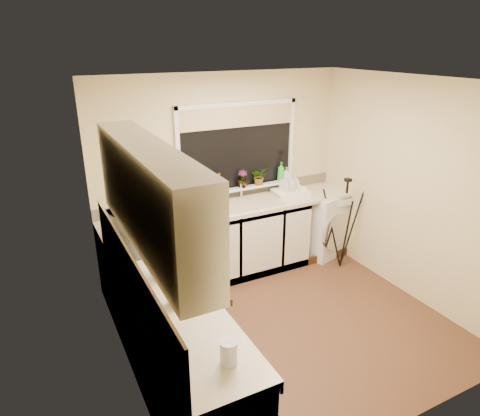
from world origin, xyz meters
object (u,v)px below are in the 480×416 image
Objects in this scene: soap_bottle_green at (281,171)px; soap_bottle_clear at (286,174)px; laptop at (187,211)px; microwave at (138,229)px; plant_b at (216,182)px; cup_back at (302,190)px; tripod at (344,224)px; plant_c at (242,179)px; glass_jug at (229,352)px; steel_jar at (172,298)px; cup_left at (175,302)px; washing_machine at (321,222)px; plant_d at (259,176)px; kettle at (164,265)px; dish_rack at (290,193)px; plant_a at (199,186)px.

soap_bottle_clear is at bearing -28.58° from soap_bottle_green.
microwave reaches higher than laptop.
plant_b is 1.18m from cup_back.
soap_bottle_clear reaches higher than cup_back.
plant_c is at bearing 144.41° from tripod.
plant_b is 1.09× the size of plant_c.
plant_c is (1.45, 2.62, 0.18)m from glass_jug.
cup_left is at bearing -77.84° from steel_jar.
tripod is 1.05m from soap_bottle_green.
plant_b is (0.48, 0.26, 0.21)m from laptop.
cup_left is at bearing 97.32° from glass_jug.
soap_bottle_green is 2.60× the size of cup_left.
washing_machine is 2.34× the size of laptop.
plant_b is 0.60m from plant_d.
kettle is 2.53m from soap_bottle_green.
soap_bottle_clear is at bearing 86.70° from dish_rack.
washing_machine is at bearing -9.16° from plant_b.
washing_machine is at bearing -23.91° from soap_bottle_clear.
glass_jug is at bearing -88.45° from kettle.
soap_bottle_green is at bearing 140.54° from washing_machine.
plant_b reaches higher than steel_jar.
laptop is at bearing -167.06° from plant_d.
plant_a is 0.93× the size of plant_b.
plant_b reaches higher than laptop.
dish_rack is at bearing 37.61° from steel_jar.
dish_rack is at bearing -91.97° from microwave.
microwave is 1.37m from plant_b.
tripod is at bearing -26.46° from plant_b.
soap_bottle_green is (1.18, 0.03, 0.01)m from plant_a.
plant_b is at bearing -179.81° from soap_bottle_green.
kettle is 2.57m from cup_back.
washing_machine is 7.80× the size of steel_jar.
kettle is 2.71m from tripod.
washing_machine is at bearing 31.37° from steel_jar.
dish_rack is at bearing 159.06° from washing_machine.
laptop is 1.45m from dish_rack.
microwave is (-0.03, 0.71, 0.05)m from kettle.
tripod is at bearing -39.87° from plant_d.
plant_d is 0.61m from cup_back.
washing_machine is 3.18m from cup_left.
soap_bottle_green reaches higher than kettle.
plant_d is at bearing 57.14° from glass_jug.
cup_back is at bearing -21.08° from plant_d.
plant_a is at bearing 158.13° from washing_machine.
washing_machine is 3.55m from glass_jug.
glass_jug is 0.74× the size of plant_c.
plant_d is (0.24, 0.01, 0.00)m from plant_c.
plant_c is 0.24m from plant_d.
tripod is 1.71m from plant_b.
plant_d is at bearing 158.92° from cup_back.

